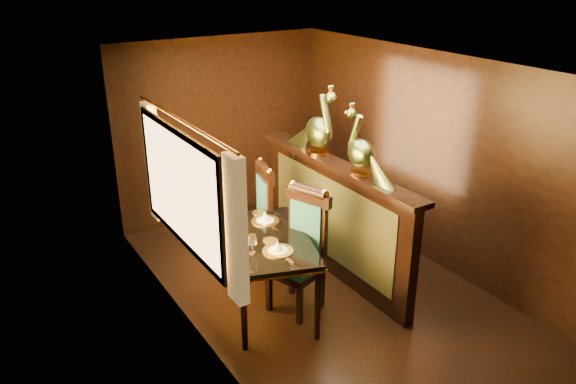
# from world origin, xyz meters

# --- Properties ---
(ground) EXTENTS (5.00, 5.00, 0.00)m
(ground) POSITION_xyz_m (0.00, 0.00, 0.00)
(ground) COLOR black
(ground) RESTS_ON ground
(room_shell) EXTENTS (3.04, 5.04, 2.52)m
(room_shell) POSITION_xyz_m (-0.09, 0.02, 1.58)
(room_shell) COLOR black
(room_shell) RESTS_ON ground
(partition) EXTENTS (0.26, 2.70, 1.36)m
(partition) POSITION_xyz_m (0.32, 0.30, 0.71)
(partition) COLOR black
(partition) RESTS_ON ground
(dining_table) EXTENTS (1.25, 1.60, 1.03)m
(dining_table) POSITION_xyz_m (-0.70, 0.06, 0.75)
(dining_table) COLOR black
(dining_table) RESTS_ON ground
(chair_left) EXTENTS (0.63, 0.64, 1.35)m
(chair_left) POSITION_xyz_m (-0.34, -0.07, 0.70)
(chair_left) COLOR black
(chair_left) RESTS_ON ground
(chair_right) EXTENTS (0.58, 0.60, 1.33)m
(chair_right) POSITION_xyz_m (-0.37, 0.82, 0.69)
(chair_right) COLOR black
(chair_right) RESTS_ON ground
(peacock_left) EXTENTS (0.23, 0.60, 0.72)m
(peacock_left) POSITION_xyz_m (0.33, -0.11, 1.72)
(peacock_left) COLOR #1B513C
(peacock_left) RESTS_ON partition
(peacock_right) EXTENTS (0.26, 0.70, 0.83)m
(peacock_right) POSITION_xyz_m (0.33, 0.64, 1.77)
(peacock_right) COLOR #1B513C
(peacock_right) RESTS_ON partition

